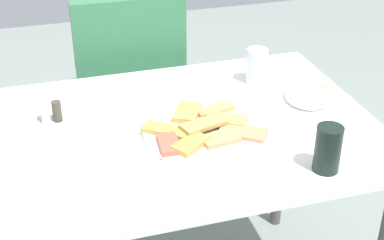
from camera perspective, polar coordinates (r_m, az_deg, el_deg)
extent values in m
cube|color=white|center=(1.63, -0.76, -0.98)|extent=(1.08, 0.79, 0.02)
cylinder|color=#4D4A4E|center=(2.07, -16.41, -7.01)|extent=(0.04, 0.04, 0.70)
cylinder|color=#4D4A4E|center=(2.24, 8.83, -2.97)|extent=(0.04, 0.04, 0.70)
cube|color=#35764B|center=(2.38, -6.45, 1.91)|extent=(0.43, 0.43, 0.06)
cube|color=#35764B|center=(2.10, -6.02, 5.88)|extent=(0.40, 0.06, 0.46)
cylinder|color=#343338|center=(2.69, -2.81, -0.25)|extent=(0.03, 0.03, 0.41)
cylinder|color=#343338|center=(2.65, -10.87, -1.29)|extent=(0.03, 0.03, 0.41)
cylinder|color=#343338|center=(2.37, -0.85, -4.67)|extent=(0.03, 0.03, 0.41)
cylinder|color=#343338|center=(2.33, -10.02, -5.94)|extent=(0.03, 0.03, 0.41)
cylinder|color=white|center=(1.58, 1.18, -1.26)|extent=(0.33, 0.33, 0.01)
cube|color=tan|center=(1.57, 1.13, -0.42)|extent=(0.14, 0.09, 0.01)
cube|color=gold|center=(1.65, -0.48, 0.74)|extent=(0.11, 0.13, 0.02)
cube|color=gold|center=(1.57, -2.60, -1.02)|extent=(0.13, 0.12, 0.01)
cube|color=tan|center=(1.62, 3.38, 0.04)|extent=(0.13, 0.11, 0.01)
cube|color=gold|center=(1.50, -0.13, -2.40)|extent=(0.12, 0.10, 0.02)
cube|color=tan|center=(1.56, 5.08, -1.20)|extent=(0.14, 0.13, 0.01)
cube|color=tan|center=(1.53, 2.82, -1.88)|extent=(0.11, 0.07, 0.01)
cube|color=#D95D45|center=(1.51, -2.32, -2.38)|extent=(0.06, 0.10, 0.01)
cube|color=tan|center=(1.67, 2.28, 1.05)|extent=(0.12, 0.07, 0.01)
cylinder|color=white|center=(1.77, 11.29, 1.71)|extent=(0.21, 0.21, 0.01)
ellipsoid|color=white|center=(1.76, 11.36, 2.34)|extent=(0.16, 0.17, 0.06)
sphere|color=#E3D547|center=(1.80, 12.79, 2.88)|extent=(0.03, 0.03, 0.03)
cylinder|color=black|center=(1.44, 13.31, -2.79)|extent=(0.09, 0.09, 0.12)
cylinder|color=silver|center=(1.86, 6.43, 5.33)|extent=(0.07, 0.07, 0.11)
cube|color=white|center=(1.75, -8.72, 1.53)|extent=(0.17, 0.17, 0.00)
cube|color=silver|center=(1.73, -8.63, 1.38)|extent=(0.17, 0.04, 0.00)
cube|color=silver|center=(1.77, -8.82, 1.90)|extent=(0.18, 0.04, 0.00)
cube|color=#B2B2B7|center=(1.67, -13.63, -0.31)|extent=(0.10, 0.10, 0.01)
cylinder|color=white|center=(1.65, -14.34, 0.82)|extent=(0.03, 0.03, 0.07)
cylinder|color=#453F34|center=(1.65, -13.23, 0.85)|extent=(0.03, 0.03, 0.06)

